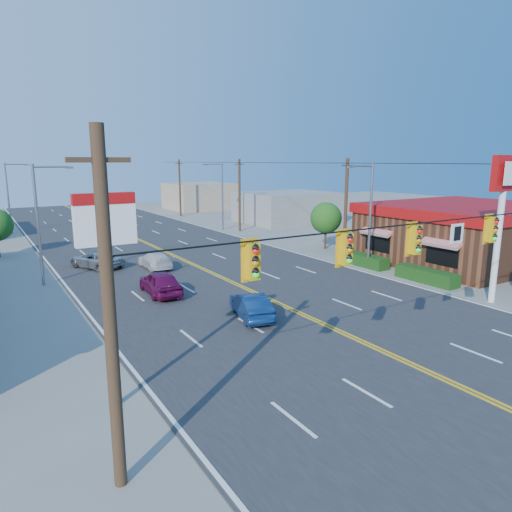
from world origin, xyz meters
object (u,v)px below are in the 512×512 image
car_silver (96,260)px  kfc_pylon (502,199)px  signal_span (433,251)px  kfc (464,232)px  car_blue (251,307)px  car_magenta (160,283)px  car_white (155,261)px  pizza_hut_sign (108,256)px

car_silver → kfc_pylon: bearing=105.2°
signal_span → car_silver: bearing=105.0°
kfc → car_blue: bearing=-172.4°
signal_span → car_magenta: size_ratio=5.54×
signal_span → kfc: bearing=30.9°
signal_span → car_white: bearing=97.2°
pizza_hut_sign → car_silver: size_ratio=1.48×
car_white → car_silver: bearing=-32.6°
kfc → kfc_pylon: kfc_pylon is taller
signal_span → kfc_pylon: 11.87m
signal_span → kfc_pylon: (11.12, 4.00, 1.16)m
pizza_hut_sign → car_silver: bearing=78.9°
car_magenta → car_white: bearing=-103.9°
pizza_hut_sign → car_white: (8.03, 18.71, -4.57)m
car_white → kfc_pylon: bearing=126.7°
car_silver → kfc: bearing=128.8°
car_magenta → car_silver: 9.68m
car_magenta → car_blue: 7.11m
kfc_pylon → signal_span: bearing=-160.2°
kfc → car_blue: (-22.50, -2.98, -1.72)m
pizza_hut_sign → car_blue: pizza_hut_sign is taller
signal_span → kfc_pylon: signal_span is taller
car_white → car_blue: bearing=91.5°
kfc_pylon → pizza_hut_sign: size_ratio=1.24×
car_magenta → car_silver: car_magenta is taller
kfc → car_blue: size_ratio=4.08×
pizza_hut_sign → car_magenta: size_ratio=1.56×
kfc_pylon → pizza_hut_sign: kfc_pylon is taller
kfc_pylon → car_white: 23.98m
kfc → car_silver: (-26.75, 13.18, -1.74)m
signal_span → car_silver: (-6.73, 25.18, -4.24)m
car_silver → car_white: bearing=122.5°
kfc_pylon → car_white: kfc_pylon is taller
pizza_hut_sign → car_white: bearing=66.8°
car_magenta → car_silver: bearing=-76.6°
car_blue → car_white: (-0.37, 13.70, -0.05)m
car_white → car_magenta: bearing=72.9°
car_blue → kfc: bearing=-158.2°
car_magenta → car_white: car_magenta is taller
car_magenta → car_silver: (-1.71, 9.53, -0.10)m
kfc_pylon → car_blue: bearing=159.8°
signal_span → car_white: (-2.85, 22.71, -4.27)m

